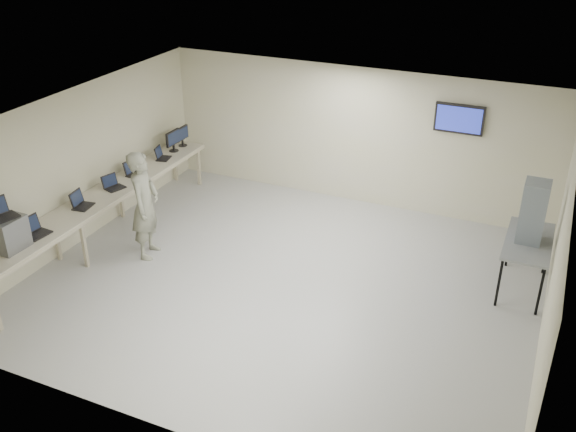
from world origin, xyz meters
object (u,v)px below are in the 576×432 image
at_px(soldier, 145,205).
at_px(side_table, 528,244).
at_px(workbench, 101,200).
at_px(equipment_box, 8,233).

xyz_separation_m(soldier, side_table, (6.16, 1.52, -0.14)).
bearing_deg(workbench, equipment_box, -91.74).
height_order(equipment_box, soldier, soldier).
height_order(equipment_box, side_table, equipment_box).
distance_m(soldier, side_table, 6.35).
distance_m(equipment_box, side_table, 8.05).
bearing_deg(workbench, side_table, 11.16).
xyz_separation_m(workbench, soldier, (1.03, -0.10, 0.15)).
height_order(workbench, side_table, same).
xyz_separation_m(equipment_box, side_table, (7.25, 3.48, -0.33)).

